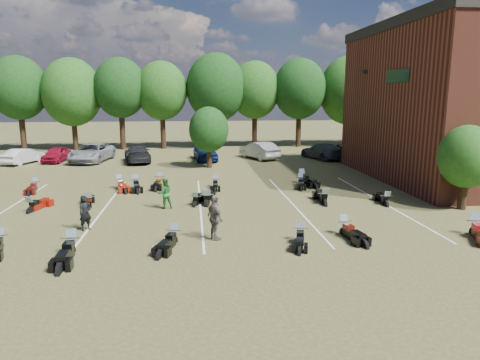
{
  "coord_description": "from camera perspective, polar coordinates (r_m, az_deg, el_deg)",
  "views": [
    {
      "loc": [
        -3.36,
        -19.1,
        5.82
      ],
      "look_at": [
        -0.76,
        4.0,
        1.2
      ],
      "focal_mm": 32.0,
      "sensor_mm": 36.0,
      "label": 1
    }
  ],
  "objects": [
    {
      "name": "parking_lines",
      "position": [
        22.85,
        -5.31,
        -3.55
      ],
      "size": [
        20.1,
        14.0,
        0.01
      ],
      "color": "silver",
      "rests_on": "ground"
    },
    {
      "name": "tree_line",
      "position": [
        48.16,
        -3.68,
        11.8
      ],
      "size": [
        56.0,
        6.0,
        9.79
      ],
      "color": "black",
      "rests_on": "ground"
    },
    {
      "name": "motorcycle_6",
      "position": [
        20.72,
        28.67,
        -6.49
      ],
      "size": [
        1.32,
        2.45,
        1.31
      ],
      "primitive_type": null,
      "rotation": [
        0.0,
        0.0,
        -0.26
      ],
      "color": "#4D0F0B",
      "rests_on": "ground"
    },
    {
      "name": "motorcycle_16",
      "position": [
        27.99,
        -13.71,
        -1.09
      ],
      "size": [
        1.11,
        2.33,
        1.25
      ],
      "primitive_type": null,
      "rotation": [
        0.0,
        0.0,
        0.19
      ],
      "color": "black",
      "rests_on": "ground"
    },
    {
      "name": "motorcycle_13",
      "position": [
        24.18,
        18.9,
        -3.3
      ],
      "size": [
        0.92,
        2.14,
        1.16
      ],
      "primitive_type": null,
      "rotation": [
        0.0,
        0.0,
        3.02
      ],
      "color": "black",
      "rests_on": "ground"
    },
    {
      "name": "person_green",
      "position": [
        22.57,
        -9.97,
        -1.76
      ],
      "size": [
        0.91,
        0.78,
        1.62
      ],
      "primitive_type": "imported",
      "rotation": [
        0.0,
        0.0,
        3.38
      ],
      "color": "#2A702B",
      "rests_on": "ground"
    },
    {
      "name": "motorcycle_14",
      "position": [
        29.49,
        -25.6,
        -1.26
      ],
      "size": [
        0.82,
        2.06,
        1.12
      ],
      "primitive_type": null,
      "rotation": [
        0.0,
        0.0,
        0.09
      ],
      "color": "#3D0809",
      "rests_on": "ground"
    },
    {
      "name": "motorcycle_19",
      "position": [
        28.97,
        8.29,
        -0.47
      ],
      "size": [
        1.3,
        2.56,
        1.37
      ],
      "primitive_type": null,
      "rotation": [
        0.0,
        0.0,
        0.22
      ],
      "color": "black",
      "rests_on": "ground"
    },
    {
      "name": "car_1",
      "position": [
        41.43,
        -26.94,
        2.87
      ],
      "size": [
        2.68,
        4.27,
        1.33
      ],
      "primitive_type": "imported",
      "rotation": [
        0.0,
        0.0,
        2.8
      ],
      "color": "#BBBBC0",
      "rests_on": "ground"
    },
    {
      "name": "car_2",
      "position": [
        40.27,
        -19.17,
        3.46
      ],
      "size": [
        3.52,
        6.14,
        1.61
      ],
      "primitive_type": "imported",
      "rotation": [
        0.0,
        0.0,
        -0.15
      ],
      "color": "gray",
      "rests_on": "ground"
    },
    {
      "name": "motorcycle_20",
      "position": [
        28.26,
        8.03,
        -0.75
      ],
      "size": [
        1.05,
        2.12,
        1.13
      ],
      "primitive_type": null,
      "rotation": [
        0.0,
        0.0,
        -0.21
      ],
      "color": "black",
      "rests_on": "ground"
    },
    {
      "name": "car_0",
      "position": [
        41.29,
        -23.27,
        3.16
      ],
      "size": [
        1.94,
        4.07,
        1.34
      ],
      "primitive_type": "imported",
      "rotation": [
        0.0,
        0.0,
        -0.09
      ],
      "color": "maroon",
      "rests_on": "ground"
    },
    {
      "name": "person_grey",
      "position": [
        17.41,
        -3.36,
        -5.05
      ],
      "size": [
        0.89,
        1.19,
        1.88
      ],
      "primitive_type": "imported",
      "rotation": [
        0.0,
        0.0,
        2.02
      ],
      "color": "#5B534E",
      "rests_on": "ground"
    },
    {
      "name": "ground",
      "position": [
        20.24,
        3.43,
        -5.48
      ],
      "size": [
        160.0,
        160.0,
        0.0
      ],
      "primitive_type": "plane",
      "color": "brown",
      "rests_on": "ground"
    },
    {
      "name": "car_6",
      "position": [
        41.67,
        14.38,
        3.76
      ],
      "size": [
        2.55,
        4.82,
        1.29
      ],
      "primitive_type": "imported",
      "rotation": [
        0.0,
        0.0,
        0.09
      ],
      "color": "#500409",
      "rests_on": "ground"
    },
    {
      "name": "car_3",
      "position": [
        38.82,
        -13.52,
        3.41
      ],
      "size": [
        3.0,
        5.4,
        1.48
      ],
      "primitive_type": "imported",
      "rotation": [
        0.0,
        0.0,
        3.33
      ],
      "color": "black",
      "rests_on": "ground"
    },
    {
      "name": "car_7",
      "position": [
        40.47,
        10.91,
        3.81
      ],
      "size": [
        3.55,
        5.43,
        1.46
      ],
      "primitive_type": "imported",
      "rotation": [
        0.0,
        0.0,
        3.47
      ],
      "color": "#3D3E43",
      "rests_on": "ground"
    },
    {
      "name": "motorcycle_17",
      "position": [
        28.37,
        -10.64,
        -0.79
      ],
      "size": [
        0.87,
        2.28,
        1.25
      ],
      "primitive_type": null,
      "rotation": [
        0.0,
        0.0,
        -0.07
      ],
      "color": "black",
      "rests_on": "ground"
    },
    {
      "name": "motorcycle_7",
      "position": [
        24.07,
        -26.11,
        -3.92
      ],
      "size": [
        1.22,
        2.2,
        1.17
      ],
      "primitive_type": null,
      "rotation": [
        0.0,
        0.0,
        2.86
      ],
      "color": "maroon",
      "rests_on": "ground"
    },
    {
      "name": "motorcycle_18",
      "position": [
        27.59,
        -3.3,
        -0.95
      ],
      "size": [
        0.74,
        2.03,
        1.12
      ],
      "primitive_type": null,
      "rotation": [
        0.0,
        0.0,
        -0.05
      ],
      "color": "black",
      "rests_on": "ground"
    },
    {
      "name": "motorcycle_8",
      "position": [
        23.71,
        -19.48,
        -3.63
      ],
      "size": [
        1.26,
        2.38,
        1.26
      ],
      "primitive_type": null,
      "rotation": [
        0.0,
        0.0,
        3.39
      ],
      "color": "black",
      "rests_on": "ground"
    },
    {
      "name": "young_tree_midfield",
      "position": [
        34.73,
        -4.18,
        6.71
      ],
      "size": [
        3.2,
        3.2,
        4.7
      ],
      "color": "black",
      "rests_on": "ground"
    },
    {
      "name": "motorcycle_11",
      "position": [
        23.06,
        -4.54,
        -3.41
      ],
      "size": [
        1.11,
        2.39,
        1.28
      ],
      "primitive_type": null,
      "rotation": [
        0.0,
        0.0,
        2.97
      ],
      "color": "black",
      "rests_on": "ground"
    },
    {
      "name": "motorcycle_9",
      "position": [
        22.95,
        -5.98,
        -3.51
      ],
      "size": [
        1.13,
        2.1,
        1.12
      ],
      "primitive_type": null,
      "rotation": [
        0.0,
        0.0,
        2.88
      ],
      "color": "black",
      "rests_on": "ground"
    },
    {
      "name": "motorcycle_10",
      "position": [
        22.98,
        -4.39,
        -3.46
      ],
      "size": [
        0.76,
        2.25,
        1.25
      ],
      "primitive_type": null,
      "rotation": [
        0.0,
        0.0,
        3.16
      ],
      "color": "black",
      "rests_on": "ground"
    },
    {
      "name": "motorcycle_15",
      "position": [
        28.21,
        -15.72,
        -1.09
      ],
      "size": [
        1.43,
        2.34,
        1.24
      ],
      "primitive_type": null,
      "rotation": [
        0.0,
        0.0,
        0.35
      ],
      "color": "maroon",
      "rests_on": "ground"
    },
    {
      "name": "motorcycle_1",
      "position": [
        19.04,
        -29.28,
        -8.04
      ],
      "size": [
        1.04,
        2.11,
        1.13
      ],
      "primitive_type": null,
      "rotation": [
        0.0,
        0.0,
        0.2
      ],
      "color": "black",
      "rests_on": "ground"
    },
    {
      "name": "motorcycle_4",
      "position": [
        17.69,
        8.01,
        -8.07
      ],
      "size": [
        1.14,
        2.09,
        1.11
      ],
      "primitive_type": null,
      "rotation": [
        0.0,
        0.0,
        -0.26
      ],
      "color": "black",
      "rests_on": "ground"
    },
    {
      "name": "person_black",
      "position": [
        19.85,
        -19.93,
        -4.16
      ],
      "size": [
        0.67,
        0.65,
        1.55
      ],
      "primitive_type": "imported",
      "rotation": [
        0.0,
        0.0,
        0.69
      ],
      "color": "black",
      "rests_on": "ground"
    },
    {
      "name": "young_tree_near_building",
      "position": [
        24.6,
        27.97,
        2.76
      ],
      "size": [
        2.8,
        2.8,
        4.16
      ],
      "color": "black",
      "rests_on": "ground"
    },
    {
      "name": "motorcycle_3",
      "position": [
        17.39,
        -8.79,
        -8.44
      ],
      "size": [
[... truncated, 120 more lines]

